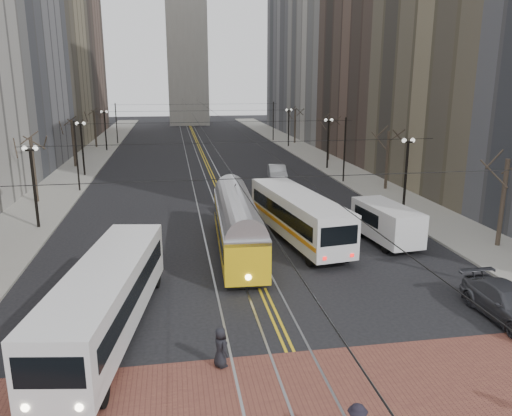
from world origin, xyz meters
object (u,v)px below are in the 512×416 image
object	(u,v)px
sedan_grey	(267,189)
pedestrian_a	(221,347)
rear_bus	(297,217)
sedan_silver	(277,173)
transit_bus	(107,301)
streetcar	(237,230)
sedan_parked	(508,303)
cargo_van	(386,225)

from	to	relation	value
sedan_grey	pedestrian_a	bearing A→B (deg)	-101.84
rear_bus	sedan_silver	world-z (taller)	rear_bus
transit_bus	rear_bus	distance (m)	15.29
streetcar	sedan_silver	xyz separation A→B (m)	(6.96, 21.35, -0.63)
sedan_parked	pedestrian_a	size ratio (longest dim) A/B	3.35
streetcar	sedan_parked	bearing A→B (deg)	-42.51
sedan_grey	streetcar	bearing A→B (deg)	-105.19
streetcar	sedan_grey	world-z (taller)	streetcar
cargo_van	transit_bus	bearing A→B (deg)	-156.54
sedan_grey	sedan_parked	bearing A→B (deg)	-73.80
cargo_van	pedestrian_a	xyz separation A→B (m)	(-11.81, -12.37, -0.48)
rear_bus	sedan_parked	size ratio (longest dim) A/B	2.31
rear_bus	pedestrian_a	xyz separation A→B (m)	(-6.41, -14.07, -0.77)
sedan_parked	pedestrian_a	bearing A→B (deg)	-173.27
sedan_grey	sedan_silver	size ratio (longest dim) A/B	0.85
sedan_grey	pedestrian_a	xyz separation A→B (m)	(-6.74, -26.38, 0.06)
transit_bus	sedan_grey	world-z (taller)	transit_bus
transit_bus	pedestrian_a	distance (m)	5.41
sedan_silver	sedan_parked	xyz separation A→B (m)	(3.57, -31.95, -0.08)
pedestrian_a	cargo_van	bearing A→B (deg)	-66.44
rear_bus	sedan_grey	distance (m)	12.34
cargo_van	sedan_grey	size ratio (longest dim) A/B	1.35
rear_bus	sedan_parked	distance (m)	13.97
streetcar	sedan_grey	distance (m)	14.84
cargo_van	sedan_silver	bearing A→B (deg)	90.81
sedan_silver	sedan_parked	size ratio (longest dim) A/B	0.97
streetcar	cargo_van	size ratio (longest dim) A/B	2.17
transit_bus	sedan_silver	size ratio (longest dim) A/B	2.40
transit_bus	streetcar	xyz separation A→B (m)	(6.55, 9.08, -0.04)
sedan_silver	cargo_van	bearing A→B (deg)	-76.18
transit_bus	sedan_parked	distance (m)	17.17
transit_bus	streetcar	world-z (taller)	transit_bus
sedan_parked	sedan_silver	bearing A→B (deg)	95.71
streetcar	rear_bus	world-z (taller)	rear_bus
transit_bus	sedan_parked	xyz separation A→B (m)	(17.08, -1.53, -0.75)
sedan_parked	rear_bus	bearing A→B (deg)	116.43
transit_bus	sedan_grey	distance (m)	25.71
sedan_grey	sedan_parked	size ratio (longest dim) A/B	0.82
cargo_van	sedan_parked	distance (m)	10.77
cargo_van	pedestrian_a	distance (m)	17.11
transit_bus	rear_bus	xyz separation A→B (m)	(10.73, 10.89, 0.05)
sedan_silver	transit_bus	bearing A→B (deg)	-107.15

